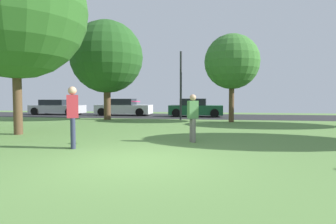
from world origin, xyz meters
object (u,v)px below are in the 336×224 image
at_px(maple_tree_far, 15,8).
at_px(street_lamp_post, 181,86).
at_px(parked_car_silver, 57,108).
at_px(parked_car_green, 195,108).
at_px(person_thrower, 73,114).
at_px(parked_car_white, 123,108).
at_px(birch_tree_lone, 107,57).
at_px(oak_tree_center, 232,62).
at_px(person_catcher, 193,116).
at_px(frisbee_disc, 136,101).

height_order(maple_tree_far, street_lamp_post, maple_tree_far).
height_order(parked_car_silver, parked_car_green, parked_car_green).
bearing_deg(street_lamp_post, parked_car_silver, 160.55).
height_order(maple_tree_far, parked_car_green, maple_tree_far).
bearing_deg(person_thrower, street_lamp_post, 52.95).
height_order(person_thrower, parked_car_silver, person_thrower).
relative_size(person_thrower, parked_car_green, 0.44).
relative_size(maple_tree_far, parked_car_white, 1.72).
bearing_deg(birch_tree_lone, maple_tree_far, -94.54).
distance_m(birch_tree_lone, parked_car_white, 5.70).
bearing_deg(oak_tree_center, parked_car_white, 149.77).
height_order(maple_tree_far, person_catcher, maple_tree_far).
xyz_separation_m(maple_tree_far, parked_car_silver, (-5.77, 12.33, -4.41)).
distance_m(person_thrower, parked_car_silver, 17.65).
xyz_separation_m(person_catcher, parked_car_white, (-6.83, 13.11, -0.23)).
height_order(birch_tree_lone, frisbee_disc, birch_tree_lone).
relative_size(oak_tree_center, parked_car_silver, 1.17).
relative_size(frisbee_disc, parked_car_silver, 0.06).
bearing_deg(person_catcher, birch_tree_lone, -80.84).
bearing_deg(birch_tree_lone, parked_car_white, 94.83).
relative_size(birch_tree_lone, frisbee_disc, 22.57).
distance_m(person_catcher, parked_car_white, 14.78).
distance_m(oak_tree_center, frisbee_disc, 9.90).
bearing_deg(parked_car_silver, maple_tree_far, -64.90).
height_order(oak_tree_center, person_thrower, oak_tree_center).
height_order(frisbee_disc, parked_car_silver, frisbee_disc).
bearing_deg(birch_tree_lone, parked_car_silver, 145.11).
height_order(birch_tree_lone, parked_car_white, birch_tree_lone).
height_order(maple_tree_far, person_thrower, maple_tree_far).
bearing_deg(person_catcher, frisbee_disc, 0.00).
height_order(maple_tree_far, frisbee_disc, maple_tree_far).
distance_m(frisbee_disc, parked_car_white, 14.92).
relative_size(frisbee_disc, parked_car_green, 0.07).
bearing_deg(parked_car_silver, frisbee_disc, -51.45).
distance_m(oak_tree_center, birch_tree_lone, 8.18).
distance_m(maple_tree_far, person_thrower, 6.04).
xyz_separation_m(birch_tree_lone, person_thrower, (3.11, -10.40, -3.17)).
distance_m(parked_car_silver, parked_car_green, 12.06).
relative_size(person_catcher, street_lamp_post, 0.35).
bearing_deg(frisbee_disc, oak_tree_center, 69.44).
distance_m(person_thrower, parked_car_green, 14.51).
relative_size(maple_tree_far, person_catcher, 4.92).
height_order(birch_tree_lone, maple_tree_far, maple_tree_far).
distance_m(frisbee_disc, parked_car_silver, 17.92).
height_order(oak_tree_center, birch_tree_lone, birch_tree_lone).
distance_m(birch_tree_lone, parked_car_green, 7.72).
xyz_separation_m(birch_tree_lone, parked_car_silver, (-6.40, 4.46, -3.58)).
bearing_deg(birch_tree_lone, parked_car_green, 34.52).
relative_size(person_catcher, parked_car_silver, 0.35).
distance_m(maple_tree_far, person_catcher, 8.24).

